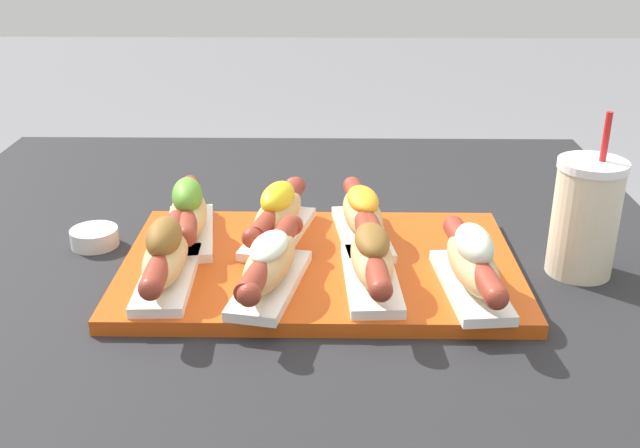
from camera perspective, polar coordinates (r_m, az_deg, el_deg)
name	(u,v)px	position (r m, az deg, el deg)	size (l,w,h in m)	color
serving_tray	(320,266)	(0.95, -0.02, -3.20)	(0.49, 0.31, 0.02)	#CC4C14
hot_dog_0	(166,255)	(0.89, -11.68, -2.35)	(0.07, 0.21, 0.08)	white
hot_dog_1	(273,263)	(0.86, -3.58, -3.00)	(0.09, 0.21, 0.06)	white
hot_dog_2	(372,258)	(0.87, 3.95, -2.58)	(0.07, 0.21, 0.07)	white
hot_dog_3	(472,263)	(0.87, 11.54, -2.92)	(0.08, 0.21, 0.08)	white
hot_dog_4	(189,212)	(1.01, -9.97, 0.92)	(0.08, 0.21, 0.08)	white
hot_dog_5	(275,214)	(0.99, -3.46, 0.75)	(0.10, 0.21, 0.08)	white
hot_dog_6	(363,216)	(0.99, 3.26, 0.65)	(0.08, 0.21, 0.07)	white
sauce_bowl	(94,236)	(1.06, -16.81, -0.90)	(0.06, 0.06, 0.02)	silver
drink_cup	(585,217)	(0.98, 19.55, 0.47)	(0.08, 0.08, 0.21)	beige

